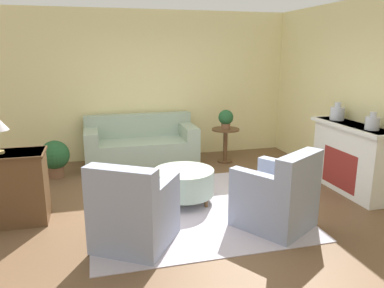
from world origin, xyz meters
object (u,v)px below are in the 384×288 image
(armchair_right, at_px, (278,198))
(vase_mantel_near, at_px, (337,113))
(armchair_left, at_px, (133,213))
(potted_plant_on_side_table, at_px, (226,118))
(side_table, at_px, (225,139))
(vase_mantel_far, at_px, (372,123))
(couch, at_px, (141,147))
(potted_plant_floor, at_px, (55,157))
(dresser, at_px, (3,188))
(ottoman_table, at_px, (184,182))

(armchair_right, xyz_separation_m, vase_mantel_near, (1.57, 1.18, 0.76))
(armchair_left, relative_size, potted_plant_on_side_table, 3.02)
(armchair_left, height_order, side_table, armchair_left)
(vase_mantel_far, height_order, potted_plant_on_side_table, vase_mantel_far)
(couch, relative_size, potted_plant_floor, 3.22)
(potted_plant_on_side_table, bearing_deg, potted_plant_floor, -177.87)
(couch, relative_size, vase_mantel_far, 8.30)
(couch, height_order, vase_mantel_near, vase_mantel_near)
(dresser, bearing_deg, potted_plant_on_side_table, 27.03)
(ottoman_table, bearing_deg, vase_mantel_far, -13.41)
(side_table, bearing_deg, armchair_right, -96.76)
(dresser, bearing_deg, armchair_left, -33.24)
(couch, height_order, vase_mantel_far, vase_mantel_far)
(dresser, bearing_deg, armchair_right, -16.85)
(vase_mantel_near, bearing_deg, armchair_right, -142.93)
(vase_mantel_near, bearing_deg, armchair_left, -160.05)
(vase_mantel_near, bearing_deg, side_table, 128.91)
(side_table, distance_m, potted_plant_on_side_table, 0.40)
(armchair_left, height_order, dresser, armchair_left)
(armchair_left, height_order, potted_plant_floor, armchair_left)
(dresser, xyz_separation_m, potted_plant_floor, (0.44, 1.66, -0.10))
(vase_mantel_near, distance_m, vase_mantel_far, 0.76)
(potted_plant_on_side_table, bearing_deg, dresser, -152.97)
(dresser, distance_m, vase_mantel_near, 4.77)
(dresser, xyz_separation_m, potted_plant_on_side_table, (3.47, 1.77, 0.38))
(ottoman_table, height_order, vase_mantel_near, vase_mantel_near)
(couch, bearing_deg, armchair_left, -98.81)
(vase_mantel_near, bearing_deg, couch, 146.97)
(side_table, height_order, potted_plant_on_side_table, potted_plant_on_side_table)
(armchair_left, xyz_separation_m, vase_mantel_near, (3.26, 1.18, 0.76))
(side_table, bearing_deg, potted_plant_floor, -177.87)
(vase_mantel_far, distance_m, potted_plant_floor, 4.86)
(armchair_left, distance_m, vase_mantel_far, 3.37)
(ottoman_table, xyz_separation_m, potted_plant_floor, (-1.81, 1.60, 0.05))
(armchair_right, xyz_separation_m, side_table, (0.32, 2.72, 0.07))
(couch, distance_m, dresser, 2.81)
(armchair_left, relative_size, vase_mantel_far, 4.42)
(vase_mantel_near, bearing_deg, dresser, -177.20)
(potted_plant_floor, bearing_deg, armchair_left, -68.85)
(couch, distance_m, vase_mantel_far, 3.88)
(armchair_left, height_order, armchair_right, same)
(couch, bearing_deg, dresser, -133.16)
(couch, relative_size, armchair_left, 1.88)
(armchair_right, relative_size, vase_mantel_near, 3.92)
(vase_mantel_near, bearing_deg, ottoman_table, -176.01)
(armchair_left, distance_m, dresser, 1.74)
(armchair_right, bearing_deg, potted_plant_floor, 135.99)
(side_table, relative_size, dresser, 0.63)
(armchair_left, xyz_separation_m, potted_plant_floor, (-1.01, 2.61, -0.02))
(ottoman_table, height_order, potted_plant_floor, potted_plant_floor)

